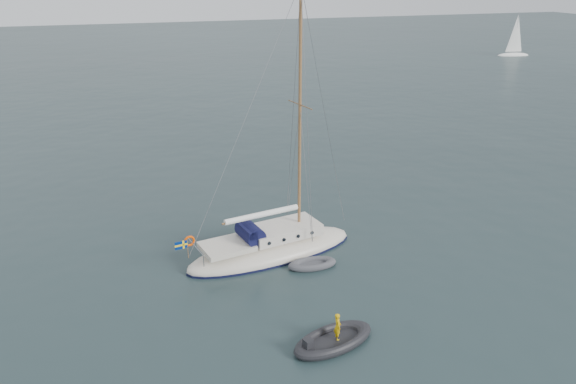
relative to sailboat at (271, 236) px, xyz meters
name	(u,v)px	position (x,y,z in m)	size (l,w,h in m)	color
ground	(327,245)	(3.35, 0.01, -1.13)	(300.00, 300.00, 0.00)	black
sailboat	(271,236)	(0.00, 0.00, 0.00)	(10.51, 3.14, 14.97)	beige
dinghy	(312,264)	(1.66, -2.09, -0.96)	(2.68, 1.21, 0.38)	#48484D
rib	(333,339)	(0.19, -8.61, -0.90)	(3.91, 1.78, 1.46)	black
distant_yacht_b	(516,36)	(64.02, 60.19, 2.32)	(6.09, 3.25, 8.07)	white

